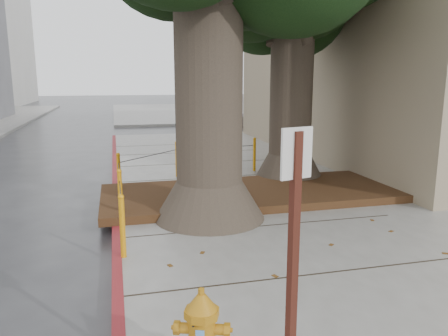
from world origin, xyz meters
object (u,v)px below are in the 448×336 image
object	(u,v)px
fire_hydrant	(202,334)
car_red	(309,116)
car_silver	(221,116)
signpost	(292,281)

from	to	relation	value
fire_hydrant	car_red	xyz separation A→B (m)	(9.83, 19.12, 0.09)
fire_hydrant	car_red	size ratio (longest dim) A/B	0.21
car_silver	fire_hydrant	bearing A→B (deg)	164.57
car_silver	car_red	world-z (taller)	car_silver
fire_hydrant	car_red	distance (m)	21.50
car_silver	car_red	distance (m)	4.86
fire_hydrant	signpost	bearing A→B (deg)	-47.14
fire_hydrant	car_silver	world-z (taller)	car_silver
fire_hydrant	car_silver	bearing A→B (deg)	94.66
fire_hydrant	car_silver	size ratio (longest dim) A/B	0.21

